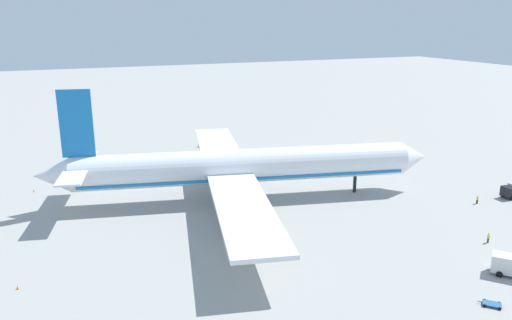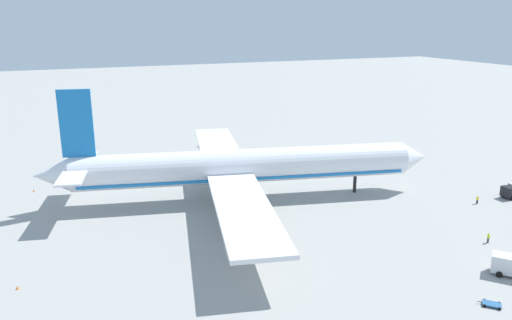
{
  "view_description": "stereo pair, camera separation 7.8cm",
  "coord_description": "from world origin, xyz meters",
  "px_view_note": "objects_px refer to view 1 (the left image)",
  "views": [
    {
      "loc": [
        -35.09,
        -88.85,
        35.56
      ],
      "look_at": [
        3.45,
        2.51,
        7.2
      ],
      "focal_mm": 34.9,
      "sensor_mm": 36.0,
      "label": 1
    },
    {
      "loc": [
        -35.02,
        -88.89,
        35.56
      ],
      "look_at": [
        3.45,
        2.51,
        7.2
      ],
      "focal_mm": 34.9,
      "sensor_mm": 36.0,
      "label": 2
    }
  ],
  "objects_px": {
    "ground_worker_1": "(488,238)",
    "baggage_cart_0": "(203,144)",
    "airliner": "(239,167)",
    "ground_worker_0": "(477,200)",
    "traffic_cone_2": "(34,191)",
    "traffic_cone_1": "(18,288)",
    "baggage_cart_1": "(492,304)"
  },
  "relations": [
    {
      "from": "baggage_cart_0",
      "to": "baggage_cart_1",
      "type": "bearing_deg",
      "value": -83.89
    },
    {
      "from": "ground_worker_1",
      "to": "baggage_cart_1",
      "type": "bearing_deg",
      "value": -135.74
    },
    {
      "from": "ground_worker_1",
      "to": "traffic_cone_1",
      "type": "relative_size",
      "value": 3.08
    },
    {
      "from": "baggage_cart_1",
      "to": "traffic_cone_2",
      "type": "bearing_deg",
      "value": 127.83
    },
    {
      "from": "airliner",
      "to": "traffic_cone_1",
      "type": "height_order",
      "value": "airliner"
    },
    {
      "from": "baggage_cart_1",
      "to": "traffic_cone_2",
      "type": "height_order",
      "value": "traffic_cone_2"
    },
    {
      "from": "ground_worker_0",
      "to": "ground_worker_1",
      "type": "bearing_deg",
      "value": -130.97
    },
    {
      "from": "baggage_cart_1",
      "to": "ground_worker_1",
      "type": "xyz_separation_m",
      "value": [
        14.52,
        14.15,
        0.6
      ]
    },
    {
      "from": "airliner",
      "to": "ground_worker_0",
      "type": "distance_m",
      "value": 47.92
    },
    {
      "from": "ground_worker_0",
      "to": "ground_worker_1",
      "type": "distance_m",
      "value": 18.79
    },
    {
      "from": "airliner",
      "to": "traffic_cone_2",
      "type": "relative_size",
      "value": 143.01
    },
    {
      "from": "baggage_cart_0",
      "to": "traffic_cone_1",
      "type": "bearing_deg",
      "value": -125.47
    },
    {
      "from": "airliner",
      "to": "baggage_cart_1",
      "type": "xyz_separation_m",
      "value": [
        15.91,
        -49.16,
        -6.59
      ]
    },
    {
      "from": "airliner",
      "to": "baggage_cart_0",
      "type": "relative_size",
      "value": 25.88
    },
    {
      "from": "baggage_cart_0",
      "to": "ground_worker_0",
      "type": "distance_m",
      "value": 74.5
    },
    {
      "from": "ground_worker_0",
      "to": "traffic_cone_2",
      "type": "distance_m",
      "value": 91.52
    },
    {
      "from": "ground_worker_0",
      "to": "baggage_cart_1",
      "type": "bearing_deg",
      "value": -133.45
    },
    {
      "from": "airliner",
      "to": "ground_worker_1",
      "type": "distance_m",
      "value": 46.77
    },
    {
      "from": "baggage_cart_1",
      "to": "ground_worker_0",
      "type": "bearing_deg",
      "value": 46.55
    },
    {
      "from": "airliner",
      "to": "baggage_cart_1",
      "type": "height_order",
      "value": "airliner"
    },
    {
      "from": "traffic_cone_2",
      "to": "ground_worker_1",
      "type": "bearing_deg",
      "value": -39.08
    },
    {
      "from": "ground_worker_1",
      "to": "traffic_cone_1",
      "type": "bearing_deg",
      "value": 168.84
    },
    {
      "from": "baggage_cart_0",
      "to": "traffic_cone_2",
      "type": "distance_m",
      "value": 50.11
    },
    {
      "from": "baggage_cart_0",
      "to": "ground_worker_1",
      "type": "distance_m",
      "value": 82.67
    },
    {
      "from": "ground_worker_1",
      "to": "baggage_cart_0",
      "type": "bearing_deg",
      "value": 107.22
    },
    {
      "from": "ground_worker_1",
      "to": "traffic_cone_2",
      "type": "xyz_separation_m",
      "value": [
        -69.05,
        56.07,
        -0.59
      ]
    },
    {
      "from": "airliner",
      "to": "ground_worker_1",
      "type": "height_order",
      "value": "airliner"
    },
    {
      "from": "ground_worker_1",
      "to": "traffic_cone_2",
      "type": "relative_size",
      "value": 3.08
    },
    {
      "from": "baggage_cart_0",
      "to": "ground_worker_0",
      "type": "relative_size",
      "value": 1.82
    },
    {
      "from": "ground_worker_0",
      "to": "traffic_cone_1",
      "type": "distance_m",
      "value": 83.11
    },
    {
      "from": "traffic_cone_1",
      "to": "traffic_cone_2",
      "type": "relative_size",
      "value": 1.0
    },
    {
      "from": "traffic_cone_1",
      "to": "traffic_cone_2",
      "type": "height_order",
      "value": "same"
    }
  ]
}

